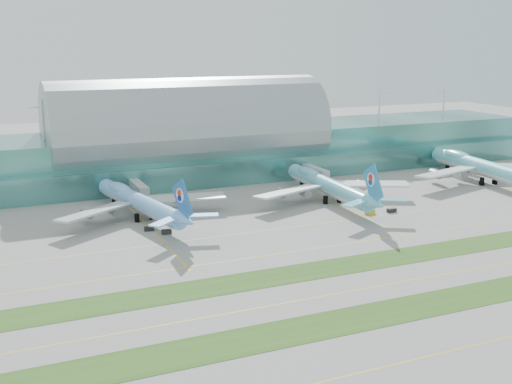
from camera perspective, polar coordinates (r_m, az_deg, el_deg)
name	(u,v)px	position (r m, az deg, el deg)	size (l,w,h in m)	color
ground	(340,269)	(172.20, 7.45, -6.84)	(700.00, 700.00, 0.00)	gray
terminal	(188,144)	(283.16, -6.04, 4.23)	(340.00, 69.10, 36.00)	#3D7A75
grass_strip_near	(404,309)	(150.76, 13.02, -10.11)	(420.00, 12.00, 0.08)	#2D591E
grass_strip_far	(336,267)	(173.79, 7.10, -6.63)	(420.00, 12.00, 0.08)	#2D591E
taxiline_a	(465,347)	(136.94, 18.12, -12.99)	(420.00, 0.35, 0.01)	yellow
taxiline_b	(369,288)	(161.24, 10.04, -8.38)	(420.00, 0.35, 0.01)	yellow
taxiline_c	(307,249)	(186.89, 4.59, -5.11)	(420.00, 0.35, 0.01)	yellow
taxiline_d	(275,229)	(205.57, 1.69, -3.33)	(420.00, 0.35, 0.01)	yellow
airliner_b	(139,201)	(220.36, -10.38, -0.80)	(60.42, 69.48, 19.25)	#71B6F9
airliner_c	(327,185)	(241.71, 6.37, 0.66)	(63.67, 72.29, 19.90)	#62C1D9
airliner_d	(482,166)	(287.12, 19.48, 2.16)	(70.88, 80.88, 22.26)	#64D0DD
gse_c	(166,232)	(202.32, -7.96, -3.53)	(3.12, 1.66, 1.43)	black
gse_d	(149,229)	(206.69, -9.48, -3.24)	(3.06, 1.82, 1.28)	black
gse_e	(370,212)	(226.50, 10.10, -1.76)	(3.45, 1.95, 1.42)	yellow
gse_f	(392,210)	(230.31, 11.97, -1.59)	(3.41, 1.58, 1.40)	black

